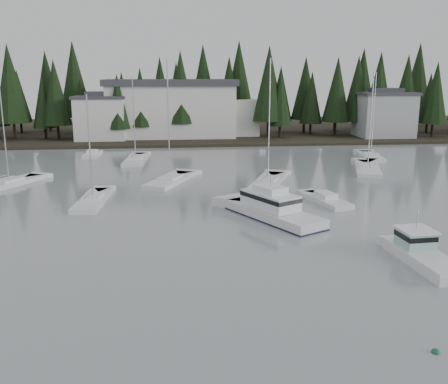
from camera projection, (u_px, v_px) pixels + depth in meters
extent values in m
cube|color=black|center=(194.00, 130.00, 112.43)|extent=(240.00, 54.00, 1.00)
cube|color=silver|center=(101.00, 119.00, 92.27)|extent=(9.00, 7.00, 7.50)
cube|color=#38383D|center=(100.00, 97.00, 91.35)|extent=(9.54, 7.42, 0.50)
cube|color=#38383D|center=(100.00, 94.00, 91.21)|extent=(4.95, 3.85, 0.80)
cube|color=#999EA0|center=(384.00, 116.00, 96.48)|extent=(10.00, 8.00, 8.00)
cube|color=#38383D|center=(386.00, 93.00, 95.49)|extent=(10.60, 8.48, 0.50)
cube|color=#38383D|center=(386.00, 90.00, 95.35)|extent=(5.50, 4.40, 0.80)
cube|color=silver|center=(171.00, 111.00, 96.15)|extent=(24.00, 10.00, 10.00)
cube|color=#38383D|center=(171.00, 82.00, 94.92)|extent=(25.00, 11.00, 1.20)
cube|color=silver|center=(232.00, 117.00, 99.59)|extent=(10.00, 8.00, 7.00)
cube|color=silver|center=(274.00, 217.00, 43.95)|extent=(7.78, 10.57, 1.50)
cube|color=black|center=(274.00, 218.00, 43.97)|extent=(7.83, 10.64, 0.21)
cube|color=white|center=(270.00, 200.00, 44.02)|extent=(4.88, 5.96, 1.36)
cube|color=black|center=(270.00, 196.00, 43.95)|extent=(4.96, 6.04, 0.38)
cube|color=white|center=(270.00, 189.00, 43.79)|extent=(2.97, 3.27, 0.61)
cylinder|color=#A5A8AD|center=(271.00, 181.00, 43.62)|extent=(0.10, 0.10, 1.03)
cube|color=silver|center=(425.00, 263.00, 33.41)|extent=(3.01, 7.30, 1.16)
cube|color=silver|center=(426.00, 255.00, 33.26)|extent=(2.95, 7.15, 0.11)
cube|color=#92BFB4|center=(415.00, 239.00, 34.49)|extent=(2.20, 2.28, 1.25)
cube|color=white|center=(416.00, 230.00, 34.33)|extent=(2.47, 2.59, 0.11)
cube|color=black|center=(416.00, 235.00, 34.43)|extent=(2.25, 2.32, 0.36)
cylinder|color=#A5A8AD|center=(417.00, 219.00, 34.16)|extent=(0.08, 0.08, 1.43)
cube|color=silver|center=(170.00, 183.00, 58.69)|extent=(6.45, 9.78, 1.05)
cube|color=white|center=(170.00, 177.00, 58.54)|extent=(3.15, 3.75, 0.30)
cylinder|color=#A5A8AD|center=(169.00, 120.00, 56.99)|extent=(0.14, 0.14, 13.56)
cube|color=silver|center=(268.00, 184.00, 57.69)|extent=(6.54, 10.79, 1.05)
cube|color=white|center=(268.00, 179.00, 57.54)|extent=(3.16, 4.05, 0.30)
cylinder|color=#A5A8AD|center=(269.00, 121.00, 55.99)|extent=(0.14, 0.14, 13.62)
cube|color=silver|center=(93.00, 203.00, 49.46)|extent=(3.02, 9.17, 1.05)
cube|color=white|center=(93.00, 197.00, 49.31)|extent=(1.90, 3.17, 0.30)
cylinder|color=#A5A8AD|center=(90.00, 147.00, 48.17)|extent=(0.14, 0.14, 10.08)
cube|color=silver|center=(367.00, 170.00, 66.04)|extent=(6.24, 11.38, 1.05)
cube|color=white|center=(368.00, 166.00, 65.89)|extent=(3.14, 4.20, 0.30)
cylinder|color=#A5A8AD|center=(371.00, 120.00, 64.50)|extent=(0.14, 0.14, 12.22)
cube|color=silver|center=(136.00, 161.00, 72.80)|extent=(3.34, 10.19, 1.05)
cube|color=white|center=(136.00, 157.00, 72.65)|extent=(2.09, 3.53, 0.30)
cylinder|color=#A5A8AD|center=(134.00, 117.00, 71.32)|extent=(0.14, 0.14, 11.70)
cube|color=silver|center=(9.00, 185.00, 57.19)|extent=(6.55, 9.10, 1.05)
cube|color=white|center=(9.00, 180.00, 57.04)|extent=(3.09, 3.55, 0.30)
cylinder|color=#A5A8AD|center=(3.00, 121.00, 55.49)|extent=(0.14, 0.14, 13.60)
cube|color=silver|center=(370.00, 158.00, 75.43)|extent=(4.38, 9.61, 1.05)
cube|color=white|center=(371.00, 154.00, 75.28)|extent=(2.46, 3.45, 0.30)
cylinder|color=#A5A8AD|center=(374.00, 114.00, 73.89)|extent=(0.14, 0.14, 12.19)
cube|color=silver|center=(326.00, 202.00, 49.50)|extent=(3.86, 7.15, 0.90)
cube|color=white|center=(326.00, 195.00, 49.34)|extent=(2.00, 2.49, 0.55)
cube|color=silver|center=(92.00, 156.00, 76.93)|extent=(2.47, 5.32, 0.90)
cube|color=white|center=(92.00, 152.00, 76.77)|extent=(1.58, 1.75, 0.55)
sphere|color=#145933|center=(435.00, 353.00, 22.89)|extent=(0.40, 0.40, 0.40)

